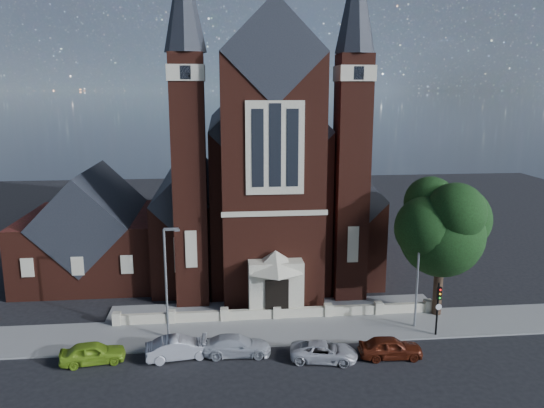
{
  "coord_description": "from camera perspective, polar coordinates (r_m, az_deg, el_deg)",
  "views": [
    {
      "loc": [
        -4.19,
        -31.23,
        17.18
      ],
      "look_at": [
        0.18,
        12.0,
        7.88
      ],
      "focal_mm": 35.0,
      "sensor_mm": 36.0,
      "label": 1
    }
  ],
  "objects": [
    {
      "name": "street_lamp_right",
      "position": [
        40.05,
        15.55,
        -6.69
      ],
      "size": [
        1.16,
        0.22,
        8.09
      ],
      "color": "gray",
      "rests_on": "ground"
    },
    {
      "name": "car_silver_a",
      "position": [
        36.41,
        -9.95,
        -15.0
      ],
      "size": [
        4.54,
        2.22,
        1.43
      ],
      "primitive_type": "imported",
      "rotation": [
        0.0,
        0.0,
        1.74
      ],
      "color": "#94959B",
      "rests_on": "ground"
    },
    {
      "name": "forecourt_paving",
      "position": [
        43.49,
        0.23,
        -11.19
      ],
      "size": [
        26.0,
        3.0,
        0.14
      ],
      "primitive_type": "cube",
      "color": "gray",
      "rests_on": "ground"
    },
    {
      "name": "forecourt_wall",
      "position": [
        41.67,
        0.52,
        -12.27
      ],
      "size": [
        24.0,
        0.4,
        0.9
      ],
      "primitive_type": "cube",
      "color": "#B0A58B",
      "rests_on": "ground"
    },
    {
      "name": "pavement_strip",
      "position": [
        39.87,
        0.84,
        -13.45
      ],
      "size": [
        60.0,
        5.0,
        0.12
      ],
      "primitive_type": "cube",
      "color": "gray",
      "rests_on": "ground"
    },
    {
      "name": "ground",
      "position": [
        49.5,
        -0.57,
        -8.23
      ],
      "size": [
        120.0,
        120.0,
        0.0
      ],
      "primitive_type": "plane",
      "color": "black",
      "rests_on": "ground"
    },
    {
      "name": "car_dark_red",
      "position": [
        36.81,
        12.62,
        -14.82
      ],
      "size": [
        4.22,
        1.86,
        1.41
      ],
      "primitive_type": "imported",
      "rotation": [
        0.0,
        0.0,
        1.52
      ],
      "color": "#501B0D",
      "rests_on": "ground"
    },
    {
      "name": "car_silver_b",
      "position": [
        36.39,
        -3.86,
        -14.94
      ],
      "size": [
        4.65,
        2.06,
        1.33
      ],
      "primitive_type": "imported",
      "rotation": [
        0.0,
        0.0,
        1.53
      ],
      "color": "#B4B7BC",
      "rests_on": "ground"
    },
    {
      "name": "car_lime_van",
      "position": [
        37.2,
        -18.72,
        -14.91
      ],
      "size": [
        4.27,
        2.22,
        1.39
      ],
      "primitive_type": "imported",
      "rotation": [
        0.0,
        0.0,
        1.72
      ],
      "color": "#77A220",
      "rests_on": "ground"
    },
    {
      "name": "parish_hall",
      "position": [
        52.31,
        -18.65,
        -3.15
      ],
      "size": [
        12.0,
        12.2,
        10.24
      ],
      "color": "#451B12",
      "rests_on": "ground"
    },
    {
      "name": "church",
      "position": [
        55.08,
        -1.34,
        2.68
      ],
      "size": [
        20.01,
        34.9,
        29.2
      ],
      "color": "#451B12",
      "rests_on": "ground"
    },
    {
      "name": "car_white_suv",
      "position": [
        35.85,
        5.6,
        -15.51
      ],
      "size": [
        4.69,
        2.84,
        1.22
      ],
      "primitive_type": "imported",
      "rotation": [
        0.0,
        0.0,
        1.37
      ],
      "color": "silver",
      "rests_on": "ground"
    },
    {
      "name": "street_lamp_left",
      "position": [
        37.6,
        -11.22,
        -7.71
      ],
      "size": [
        1.16,
        0.22,
        8.09
      ],
      "color": "gray",
      "rests_on": "ground"
    },
    {
      "name": "traffic_signal",
      "position": [
        39.71,
        17.45,
        -10.07
      ],
      "size": [
        0.28,
        0.42,
        4.0
      ],
      "color": "black",
      "rests_on": "ground"
    },
    {
      "name": "street_tree",
      "position": [
        41.85,
        18.1,
        -2.67
      ],
      "size": [
        6.4,
        6.6,
        10.7
      ],
      "color": "black",
      "rests_on": "ground"
    }
  ]
}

